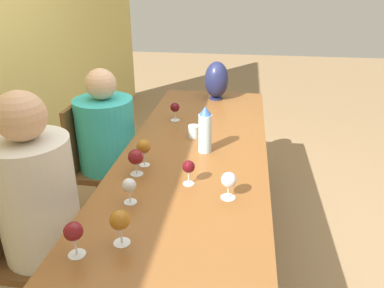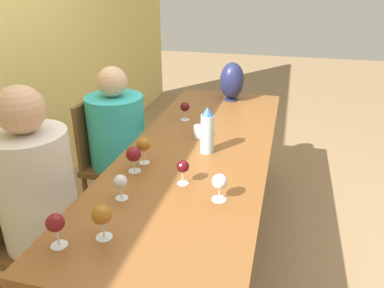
{
  "view_description": "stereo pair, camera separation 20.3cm",
  "coord_description": "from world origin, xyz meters",
  "px_view_note": "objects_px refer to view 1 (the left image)",
  "views": [
    {
      "loc": [
        -2.0,
        -0.27,
        1.7
      ],
      "look_at": [
        -0.17,
        0.0,
        0.87
      ],
      "focal_mm": 35.0,
      "sensor_mm": 36.0,
      "label": 1
    },
    {
      "loc": [
        -1.96,
        -0.47,
        1.7
      ],
      "look_at": [
        -0.17,
        0.0,
        0.87
      ],
      "focal_mm": 35.0,
      "sensor_mm": 36.0,
      "label": 2
    }
  ],
  "objects_px": {
    "wine_glass_1": "(120,221)",
    "wine_glass_3": "(144,147)",
    "wine_glass_0": "(189,167)",
    "vase": "(217,80)",
    "wine_glass_5": "(73,232)",
    "water_bottle": "(205,130)",
    "wine_glass_6": "(229,181)",
    "chair_near": "(32,242)",
    "chair_far": "(99,161)",
    "person_near": "(42,212)",
    "wine_glass_2": "(175,108)",
    "person_far": "(110,146)",
    "wine_glass_4": "(129,186)",
    "wine_glass_7": "(136,157)",
    "water_tumbler": "(194,132)"
  },
  "relations": [
    {
      "from": "wine_glass_2",
      "to": "water_tumbler",
      "type": "bearing_deg",
      "value": -148.54
    },
    {
      "from": "vase",
      "to": "water_tumbler",
      "type": "bearing_deg",
      "value": 175.15
    },
    {
      "from": "wine_glass_0",
      "to": "vase",
      "type": "bearing_deg",
      "value": -0.49
    },
    {
      "from": "wine_glass_4",
      "to": "wine_glass_6",
      "type": "bearing_deg",
      "value": -76.62
    },
    {
      "from": "wine_glass_1",
      "to": "person_far",
      "type": "xyz_separation_m",
      "value": [
        1.18,
        0.49,
        -0.26
      ]
    },
    {
      "from": "wine_glass_2",
      "to": "person_near",
      "type": "distance_m",
      "value": 1.17
    },
    {
      "from": "wine_glass_2",
      "to": "person_near",
      "type": "height_order",
      "value": "person_near"
    },
    {
      "from": "wine_glass_1",
      "to": "person_far",
      "type": "distance_m",
      "value": 1.3
    },
    {
      "from": "wine_glass_5",
      "to": "wine_glass_2",
      "type": "bearing_deg",
      "value": -3.9
    },
    {
      "from": "wine_glass_3",
      "to": "person_near",
      "type": "bearing_deg",
      "value": 132.09
    },
    {
      "from": "wine_glass_4",
      "to": "person_far",
      "type": "distance_m",
      "value": 1.03
    },
    {
      "from": "water_tumbler",
      "to": "wine_glass_0",
      "type": "xyz_separation_m",
      "value": [
        -0.58,
        -0.06,
        0.05
      ]
    },
    {
      "from": "water_tumbler",
      "to": "wine_glass_3",
      "type": "bearing_deg",
      "value": 153.55
    },
    {
      "from": "water_bottle",
      "to": "wine_glass_3",
      "type": "height_order",
      "value": "water_bottle"
    },
    {
      "from": "wine_glass_4",
      "to": "wine_glass_7",
      "type": "distance_m",
      "value": 0.26
    },
    {
      "from": "wine_glass_3",
      "to": "wine_glass_4",
      "type": "distance_m",
      "value": 0.36
    },
    {
      "from": "wine_glass_0",
      "to": "water_bottle",
      "type": "bearing_deg",
      "value": -5.2
    },
    {
      "from": "wine_glass_2",
      "to": "wine_glass_3",
      "type": "relative_size",
      "value": 0.87
    },
    {
      "from": "wine_glass_0",
      "to": "wine_glass_5",
      "type": "xyz_separation_m",
      "value": [
        -0.57,
        0.33,
        0.01
      ]
    },
    {
      "from": "wine_glass_4",
      "to": "wine_glass_6",
      "type": "relative_size",
      "value": 0.93
    },
    {
      "from": "chair_far",
      "to": "chair_near",
      "type": "bearing_deg",
      "value": 180.0
    },
    {
      "from": "wine_glass_6",
      "to": "vase",
      "type": "bearing_deg",
      "value": 7.08
    },
    {
      "from": "water_tumbler",
      "to": "wine_glass_7",
      "type": "distance_m",
      "value": 0.57
    },
    {
      "from": "wine_glass_5",
      "to": "person_far",
      "type": "relative_size",
      "value": 0.12
    },
    {
      "from": "wine_glass_5",
      "to": "water_bottle",
      "type": "bearing_deg",
      "value": -20.89
    },
    {
      "from": "person_far",
      "to": "water_tumbler",
      "type": "bearing_deg",
      "value": -100.9
    },
    {
      "from": "wine_glass_0",
      "to": "wine_glass_4",
      "type": "bearing_deg",
      "value": 130.39
    },
    {
      "from": "wine_glass_0",
      "to": "wine_glass_5",
      "type": "bearing_deg",
      "value": 149.91
    },
    {
      "from": "wine_glass_0",
      "to": "wine_glass_6",
      "type": "bearing_deg",
      "value": -116.11
    },
    {
      "from": "wine_glass_7",
      "to": "chair_far",
      "type": "relative_size",
      "value": 0.15
    },
    {
      "from": "wine_glass_1",
      "to": "wine_glass_3",
      "type": "height_order",
      "value": "wine_glass_3"
    },
    {
      "from": "person_far",
      "to": "wine_glass_3",
      "type": "bearing_deg",
      "value": -142.88
    },
    {
      "from": "wine_glass_5",
      "to": "person_far",
      "type": "distance_m",
      "value": 1.33
    },
    {
      "from": "vase",
      "to": "wine_glass_0",
      "type": "bearing_deg",
      "value": 179.51
    },
    {
      "from": "wine_glass_0",
      "to": "wine_glass_1",
      "type": "relative_size",
      "value": 0.87
    },
    {
      "from": "vase",
      "to": "person_near",
      "type": "bearing_deg",
      "value": 156.95
    },
    {
      "from": "vase",
      "to": "wine_glass_2",
      "type": "height_order",
      "value": "vase"
    },
    {
      "from": "wine_glass_3",
      "to": "person_far",
      "type": "bearing_deg",
      "value": 37.12
    },
    {
      "from": "wine_glass_7",
      "to": "wine_glass_5",
      "type": "bearing_deg",
      "value": 175.67
    },
    {
      "from": "wine_glass_4",
      "to": "wine_glass_7",
      "type": "bearing_deg",
      "value": 9.73
    },
    {
      "from": "wine_glass_1",
      "to": "wine_glass_7",
      "type": "distance_m",
      "value": 0.55
    },
    {
      "from": "wine_glass_0",
      "to": "wine_glass_5",
      "type": "relative_size",
      "value": 0.9
    },
    {
      "from": "wine_glass_5",
      "to": "chair_far",
      "type": "xyz_separation_m",
      "value": [
        1.26,
        0.43,
        -0.38
      ]
    },
    {
      "from": "wine_glass_6",
      "to": "chair_near",
      "type": "relative_size",
      "value": 0.14
    },
    {
      "from": "water_bottle",
      "to": "chair_far",
      "type": "relative_size",
      "value": 0.3
    },
    {
      "from": "wine_glass_4",
      "to": "vase",
      "type": "bearing_deg",
      "value": -8.76
    },
    {
      "from": "wine_glass_6",
      "to": "wine_glass_7",
      "type": "distance_m",
      "value": 0.5
    },
    {
      "from": "wine_glass_0",
      "to": "wine_glass_2",
      "type": "relative_size",
      "value": 0.97
    },
    {
      "from": "wine_glass_0",
      "to": "person_near",
      "type": "relative_size",
      "value": 0.1
    },
    {
      "from": "water_tumbler",
      "to": "chair_near",
      "type": "xyz_separation_m",
      "value": [
        -0.79,
        0.7,
        -0.32
      ]
    }
  ]
}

